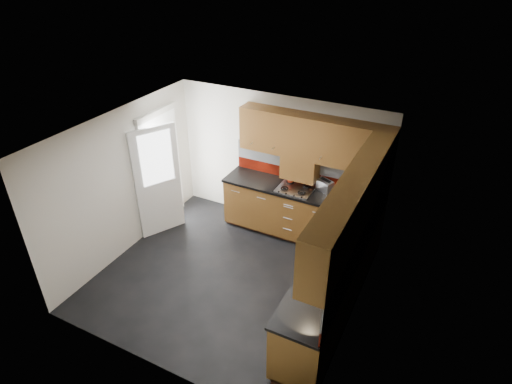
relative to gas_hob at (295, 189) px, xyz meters
The scene contains 14 objects.
room 1.63m from the gas_hob, 107.03° to the right, with size 4.00×3.80×2.64m.
base_cabinets 1.10m from the gas_hob, 50.67° to the right, with size 2.70×3.20×0.95m.
countertop 0.98m from the gas_hob, 51.77° to the right, with size 2.72×3.22×0.04m.
backsplash 1.02m from the gas_hob, 33.28° to the right, with size 2.70×3.20×0.54m.
upper_cabinets 1.36m from the gas_hob, 41.51° to the right, with size 2.50×3.20×0.72m.
extractor_hood 0.37m from the gas_hob, 90.00° to the left, with size 0.60×0.33×0.40m, color #5B3014.
glass_cabinet 1.61m from the gas_hob, 17.76° to the right, with size 0.32×0.80×0.66m.
back_door 2.35m from the gas_hob, 162.10° to the right, with size 0.42×1.19×2.04m.
gas_hob is the anchor object (origin of this frame).
utensil_pot 0.24m from the gas_hob, 133.14° to the left, with size 0.11×0.11×0.40m.
toaster 0.49m from the gas_hob, 22.78° to the left, with size 0.31×0.25×0.19m.
food_processor 1.47m from the gas_hob, 33.96° to the right, with size 0.19×0.19×0.32m.
paper_towel 2.07m from the gas_hob, 52.40° to the right, with size 0.11×0.11×0.24m, color white.
orange_cloth 1.31m from the gas_hob, 32.18° to the right, with size 0.14×0.12×0.02m, color #EB561A.
Camera 1 is at (2.65, -4.32, 4.54)m, focal length 30.00 mm.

